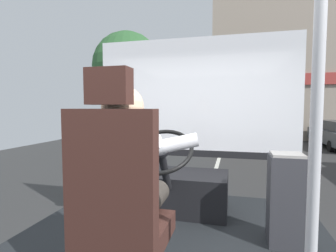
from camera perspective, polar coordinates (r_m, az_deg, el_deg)
The scene contains 9 objects.
ground at distance 10.58m, azimuth 11.51°, elevation -5.90°, with size 18.00×44.00×0.06m.
driver_seat at distance 1.51m, azimuth -10.62°, elevation -17.42°, with size 0.48×0.48×1.28m.
bus_driver at distance 1.55m, azimuth -8.94°, elevation -9.77°, with size 0.78×0.57×0.79m.
steering_console at distance 2.81m, azimuth 1.34°, elevation -13.70°, with size 1.10×1.06×0.89m.
handrail_pole at distance 1.12m, azimuth 29.69°, elevation -1.82°, with size 0.04×0.04×1.96m.
fare_box at distance 2.31m, azimuth 24.45°, elevation -14.48°, with size 0.26×0.25×0.73m.
windshield_panel at distance 3.27m, azimuth 5.81°, elevation 3.38°, with size 2.50×0.08×1.48m.
street_tree at distance 12.70m, azimuth -8.97°, elevation 12.71°, with size 3.21×3.21×5.34m.
shop_building at distance 18.55m, azimuth 26.44°, elevation 10.57°, with size 10.13×5.72×8.06m.
Camera 1 is at (0.48, -1.62, 1.79)m, focal length 27.73 mm.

